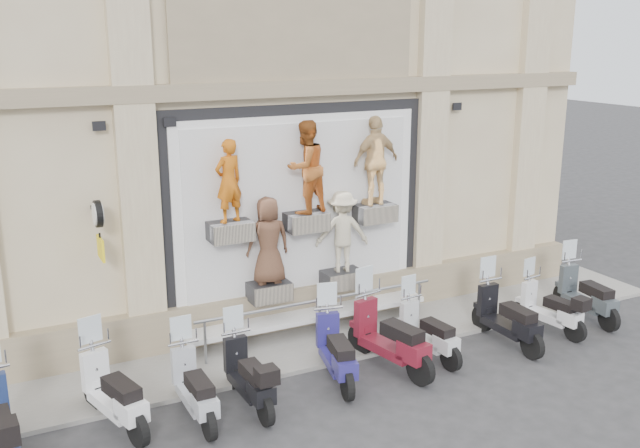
# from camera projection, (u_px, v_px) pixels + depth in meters

# --- Properties ---
(ground) EXTENTS (90.00, 90.00, 0.00)m
(ground) POSITION_uv_depth(u_px,v_px,m) (372.00, 387.00, 12.15)
(ground) COLOR #2E2E30
(ground) RESTS_ON ground
(sidewalk) EXTENTS (16.00, 2.20, 0.08)m
(sidewalk) POSITION_uv_depth(u_px,v_px,m) (317.00, 340.00, 13.96)
(sidewalk) COLOR gray
(sidewalk) RESTS_ON ground
(building) EXTENTS (14.00, 8.60, 12.00)m
(building) POSITION_uv_depth(u_px,v_px,m) (224.00, 27.00, 16.65)
(building) COLOR beige
(building) RESTS_ON ground
(shop_vitrine) EXTENTS (5.60, 0.91, 4.30)m
(shop_vitrine) POSITION_uv_depth(u_px,v_px,m) (308.00, 214.00, 13.94)
(shop_vitrine) COLOR black
(shop_vitrine) RESTS_ON ground
(guard_rail) EXTENTS (5.06, 0.10, 0.93)m
(guard_rail) POSITION_uv_depth(u_px,v_px,m) (320.00, 321.00, 13.76)
(guard_rail) COLOR #9EA0A5
(guard_rail) RESTS_ON ground
(clock_sign_bracket) EXTENTS (0.10, 0.80, 1.02)m
(clock_sign_bracket) POSITION_uv_depth(u_px,v_px,m) (98.00, 222.00, 11.87)
(clock_sign_bracket) COLOR black
(clock_sign_bracket) RESTS_ON ground
(scooter_b) EXTENTS (1.08, 2.07, 1.61)m
(scooter_b) POSITION_uv_depth(u_px,v_px,m) (112.00, 379.00, 10.74)
(scooter_b) COLOR silver
(scooter_b) RESTS_ON ground
(scooter_c) EXTENTS (0.55, 1.85, 1.50)m
(scooter_c) POSITION_uv_depth(u_px,v_px,m) (194.00, 375.00, 10.98)
(scooter_c) COLOR #9A9EA7
(scooter_c) RESTS_ON ground
(scooter_d) EXTENTS (0.57, 1.86, 1.51)m
(scooter_d) POSITION_uv_depth(u_px,v_px,m) (248.00, 363.00, 11.37)
(scooter_d) COLOR black
(scooter_d) RESTS_ON ground
(scooter_e) EXTENTS (0.98, 2.02, 1.58)m
(scooter_e) POSITION_uv_depth(u_px,v_px,m) (336.00, 338.00, 12.21)
(scooter_e) COLOR navy
(scooter_e) RESTS_ON ground
(scooter_f) EXTENTS (1.03, 2.23, 1.74)m
(scooter_f) POSITION_uv_depth(u_px,v_px,m) (390.00, 324.00, 12.62)
(scooter_f) COLOR maroon
(scooter_f) RESTS_ON ground
(scooter_g) EXTENTS (0.70, 1.82, 1.44)m
(scooter_g) POSITION_uv_depth(u_px,v_px,m) (428.00, 321.00, 13.11)
(scooter_g) COLOR #B2B6BA
(scooter_g) RESTS_ON ground
(scooter_h) EXTENTS (0.58, 1.98, 1.60)m
(scooter_h) POSITION_uv_depth(u_px,v_px,m) (508.00, 306.00, 13.65)
(scooter_h) COLOR black
(scooter_h) RESTS_ON ground
(scooter_i) EXTENTS (0.75, 1.79, 1.41)m
(scooter_i) POSITION_uv_depth(u_px,v_px,m) (550.00, 298.00, 14.28)
(scooter_i) COLOR silver
(scooter_i) RESTS_ON ground
(scooter_j) EXTENTS (0.75, 1.97, 1.57)m
(scooter_j) POSITION_uv_depth(u_px,v_px,m) (587.00, 284.00, 14.90)
(scooter_j) COLOR #343B3F
(scooter_j) RESTS_ON ground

